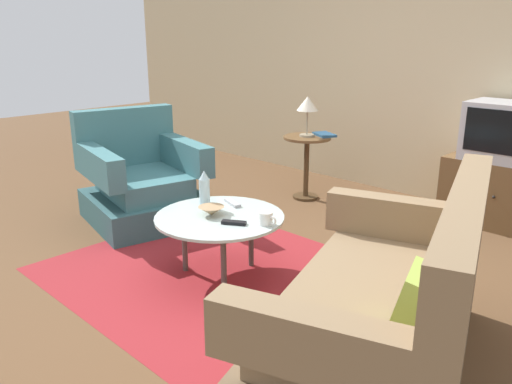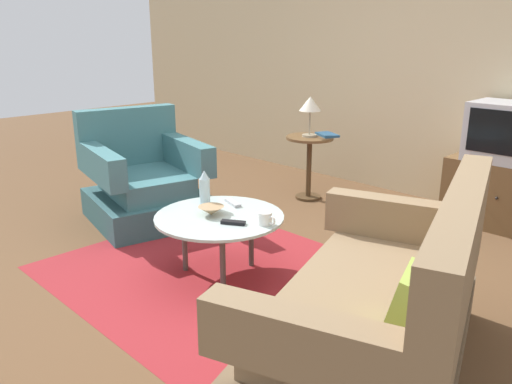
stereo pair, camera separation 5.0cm
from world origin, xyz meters
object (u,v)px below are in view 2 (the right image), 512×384
table_lamp (310,106)px  bowl (211,211)px  coffee_table (219,220)px  tv_stand (496,193)px  television (504,132)px  mug (266,218)px  tv_remote_silver (233,203)px  tv_remote_dark (233,222)px  vase (205,189)px  book (327,135)px  armchair (143,183)px  couch (380,315)px  side_table (309,155)px

table_lamp → bowl: (0.62, -1.75, -0.45)m
coffee_table → tv_stand: 2.45m
tv_stand → television: size_ratio=1.49×
television → table_lamp: television is taller
mug → tv_remote_silver: mug is taller
table_lamp → tv_remote_dark: bearing=-64.4°
vase → book: vase is taller
table_lamp → armchair: bearing=-114.2°
tv_remote_silver → book: bearing=123.7°
armchair → table_lamp: table_lamp is taller
tv_stand → tv_remote_silver: size_ratio=4.22×
armchair → bowl: 1.31m
vase → tv_remote_silver: size_ratio=1.42×
table_lamp → tv_remote_silver: bearing=-69.6°
vase → tv_remote_silver: vase is taller
armchair → tv_stand: 2.98m
couch → side_table: size_ratio=2.83×
tv_stand → bowl: tv_stand is taller
coffee_table → table_lamp: 1.91m
side_table → tv_stand: (1.56, 0.55, -0.16)m
table_lamp → vase: (0.47, -1.67, -0.35)m
side_table → tv_stand: side_table is taller
coffee_table → bowl: (-0.04, -0.03, 0.06)m
mug → coffee_table: bearing=-163.8°
tv_remote_silver → armchair: bearing=-164.7°
mug → tv_remote_silver: 0.45m
side_table → armchair: bearing=-114.3°
couch → book: 2.76m
tv_stand → vase: bearing=-116.2°
table_lamp → tv_remote_silver: size_ratio=2.09×
side_table → tv_remote_silver: side_table is taller
side_table → tv_remote_silver: bearing=-69.8°
coffee_table → table_lamp: (-0.67, 1.72, 0.51)m
side_table → mug: side_table is taller
couch → coffee_table: bearing=64.8°
tv_remote_silver → bowl: bearing=-57.4°
couch → vase: (-1.49, 0.20, 0.24)m
couch → tv_remote_silver: (-1.40, 0.37, 0.13)m
table_lamp → tv_remote_silver: table_lamp is taller
table_lamp → bowl: bearing=-70.4°
side_table → tv_remote_silver: (0.55, -1.51, 0.00)m
coffee_table → vase: size_ratio=3.27×
tv_stand → mug: 2.26m
television → tv_remote_dark: (-0.72, -2.30, -0.36)m
bowl → table_lamp: bearing=109.6°
armchair → coffee_table: (1.31, -0.28, 0.08)m
bowl → couch: bearing=-5.2°
vase → tv_remote_silver: 0.22m
armchair → couch: 2.64m
television → side_table: bearing=-161.0°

